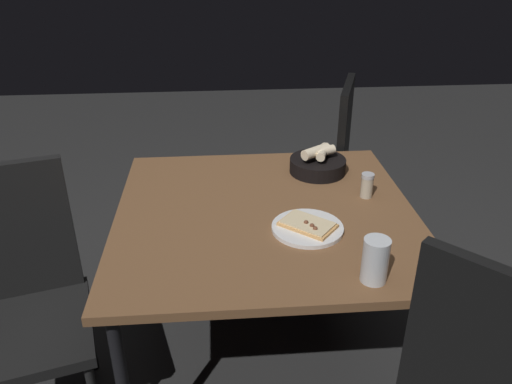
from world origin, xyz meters
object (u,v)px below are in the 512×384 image
object	(u,v)px
pepper_shaker	(367,187)
chair_spare	(321,164)
chair_near	(17,291)
beer_glass	(375,262)
bread_basket	(318,163)
dining_table	(266,225)
pizza_plate	(308,227)

from	to	relation	value
pepper_shaker	chair_spare	size ratio (longest dim) A/B	0.10
chair_near	beer_glass	bearing A→B (deg)	-103.98
bread_basket	dining_table	bearing A→B (deg)	141.65
beer_glass	chair_spare	distance (m)	1.24
bread_basket	pepper_shaker	world-z (taller)	bread_basket
dining_table	pizza_plate	xyz separation A→B (m)	(-0.14, -0.13, 0.07)
bread_basket	pepper_shaker	xyz separation A→B (m)	(-0.23, -0.14, 0.00)
pizza_plate	bread_basket	bearing A→B (deg)	-14.95
pizza_plate	chair_near	xyz separation A→B (m)	(-0.01, 0.98, -0.20)
pizza_plate	chair_near	world-z (taller)	chair_near
pepper_shaker	chair_near	size ratio (longest dim) A/B	0.10
pizza_plate	bread_basket	world-z (taller)	bread_basket
beer_glass	chair_near	size ratio (longest dim) A/B	0.14
beer_glass	chair_spare	size ratio (longest dim) A/B	0.14
dining_table	pizza_plate	size ratio (longest dim) A/B	4.42
beer_glass	chair_near	xyz separation A→B (m)	(0.28, 1.12, -0.25)
dining_table	chair_near	bearing A→B (deg)	99.40
chair_spare	chair_near	bearing A→B (deg)	127.31
beer_glass	chair_spare	bearing A→B (deg)	-4.60
pepper_shaker	dining_table	bearing A→B (deg)	101.75
bread_basket	chair_near	xyz separation A→B (m)	(-0.45, 1.10, -0.23)
chair_near	dining_table	bearing A→B (deg)	-80.60
pizza_plate	chair_spare	distance (m)	0.97
bread_basket	chair_near	distance (m)	1.21
bread_basket	pepper_shaker	distance (m)	0.27
dining_table	pepper_shaker	size ratio (longest dim) A/B	11.28
dining_table	pizza_plate	world-z (taller)	pizza_plate
dining_table	chair_spare	distance (m)	0.88
pizza_plate	pepper_shaker	size ratio (longest dim) A/B	2.55
beer_glass	pepper_shaker	bearing A→B (deg)	-13.41
chair_spare	pizza_plate	bearing A→B (deg)	165.59
bread_basket	chair_spare	xyz separation A→B (m)	(0.48, -0.12, -0.22)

